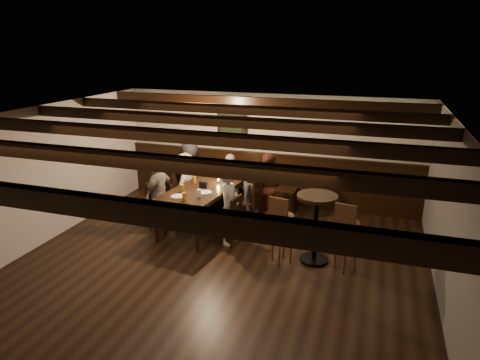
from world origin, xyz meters
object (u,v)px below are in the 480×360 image
(person_bench_centre, at_px, (231,181))
(chair_left_far, at_px, (161,214))
(chair_right_far, at_px, (228,228))
(person_bench_right, at_px, (267,186))
(bar_stool_left, at_px, (282,238))
(chair_right_near, at_px, (249,210))
(person_right_near, at_px, (251,195))
(chair_left_near, at_px, (187,198))
(bar_stool_right, at_px, (346,245))
(dining_table, at_px, (205,190))
(person_bench_left, at_px, (190,173))
(person_left_far, at_px, (159,194))
(person_right_far, at_px, (230,207))
(high_top_table, at_px, (316,218))
(person_left_near, at_px, (185,183))

(person_bench_centre, bearing_deg, chair_left_far, 64.38)
(chair_right_far, height_order, person_bench_right, person_bench_right)
(chair_right_far, distance_m, bar_stool_left, 1.14)
(chair_right_near, distance_m, chair_right_far, 0.90)
(chair_left_far, xyz_separation_m, chair_right_far, (1.43, -0.19, -0.01))
(person_right_near, bearing_deg, bar_stool_left, -137.26)
(chair_left_near, distance_m, bar_stool_right, 3.66)
(dining_table, bearing_deg, person_bench_left, 135.00)
(person_bench_left, bearing_deg, bar_stool_left, 149.40)
(dining_table, distance_m, person_bench_right, 1.27)
(chair_left_near, height_order, person_left_far, person_left_far)
(chair_left_near, xyz_separation_m, chair_right_far, (1.31, -1.08, -0.03))
(dining_table, relative_size, person_bench_left, 1.60)
(dining_table, xyz_separation_m, person_right_near, (0.80, 0.35, -0.13))
(chair_right_near, distance_m, person_right_near, 0.32)
(dining_table, distance_m, person_right_far, 0.88)
(person_right_far, height_order, high_top_table, person_right_far)
(chair_left_near, relative_size, chair_right_near, 1.03)
(person_bench_right, distance_m, person_left_near, 1.71)
(person_bench_centre, bearing_deg, chair_right_far, 115.60)
(person_left_far, bearing_deg, person_right_near, 120.96)
(chair_right_far, bearing_deg, chair_left_far, 90.00)
(person_bench_left, height_order, person_right_far, person_bench_left)
(person_bench_left, relative_size, person_left_far, 1.02)
(person_bench_left, height_order, high_top_table, person_bench_left)
(high_top_table, bearing_deg, chair_right_near, 142.86)
(person_bench_left, relative_size, person_bench_centre, 1.17)
(dining_table, xyz_separation_m, high_top_table, (2.21, -0.74, 0.01))
(chair_left_near, height_order, high_top_table, high_top_table)
(chair_left_near, xyz_separation_m, person_right_far, (1.34, -1.09, 0.38))
(chair_right_far, relative_size, person_left_near, 0.69)
(chair_left_near, bearing_deg, person_right_near, 90.00)
(dining_table, height_order, person_left_far, person_left_far)
(chair_right_near, bearing_deg, chair_right_far, 179.90)
(chair_left_far, distance_m, high_top_table, 3.05)
(person_left_far, xyz_separation_m, bar_stool_left, (2.51, -0.60, -0.26))
(chair_right_near, distance_m, person_bench_centre, 0.99)
(person_bench_centre, height_order, person_bench_right, person_bench_right)
(chair_left_near, height_order, bar_stool_right, bar_stool_right)
(person_left_near, distance_m, person_right_near, 1.50)
(person_right_far, bearing_deg, person_bench_right, -6.34)
(bar_stool_left, bearing_deg, person_bench_left, 153.30)
(chair_right_far, bearing_deg, dining_table, 57.94)
(person_bench_left, relative_size, person_bench_right, 1.05)
(chair_left_near, relative_size, bar_stool_right, 0.85)
(person_bench_right, bearing_deg, person_left_far, 39.29)
(person_left_far, height_order, bar_stool_right, person_left_far)
(chair_left_near, xyz_separation_m, bar_stool_left, (2.37, -1.49, 0.13))
(chair_left_far, distance_m, chair_right_near, 1.70)
(person_bench_right, bearing_deg, chair_left_near, 15.52)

